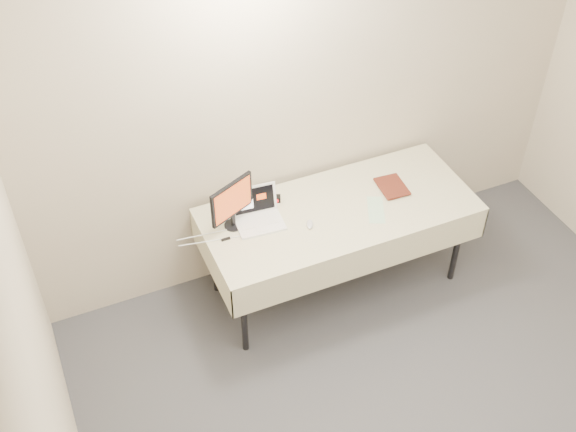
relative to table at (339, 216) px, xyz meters
name	(u,v)px	position (x,y,z in m)	size (l,w,h in m)	color
back_wall	(313,98)	(0.00, 0.45, 0.67)	(4.00, 0.10, 2.70)	beige
table	(339,216)	(0.00, 0.00, 0.00)	(1.86, 0.81, 0.74)	black
laptop	(257,214)	(-0.55, 0.12, 0.11)	(0.33, 0.29, 0.21)	white
monitor	(232,202)	(-0.71, 0.13, 0.27)	(0.32, 0.16, 0.36)	black
book	(382,177)	(0.34, 0.05, 0.18)	(0.18, 0.02, 0.24)	maroon
alarm_clock	(273,199)	(-0.38, 0.25, 0.08)	(0.12, 0.08, 0.04)	black
clicker	(310,224)	(-0.25, -0.07, 0.07)	(0.04, 0.09, 0.02)	silver
paper_form	(376,210)	(0.22, -0.11, 0.06)	(0.11, 0.27, 0.00)	#ABD7AD
usb_dongle	(226,239)	(-0.81, 0.02, 0.07)	(0.06, 0.02, 0.01)	black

